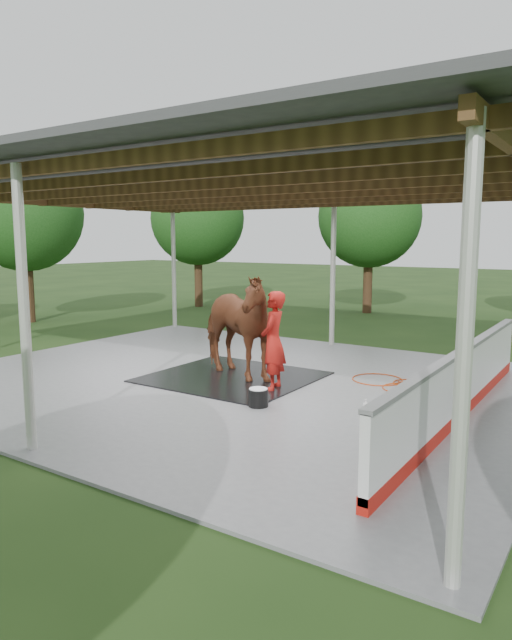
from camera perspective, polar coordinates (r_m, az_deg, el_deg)
The scene contains 12 objects.
ground at distance 11.87m, azimuth -2.50°, elevation -6.19°, with size 100.00×100.00×0.00m, color #1E3814.
concrete_slab at distance 11.86m, azimuth -2.50°, elevation -6.07°, with size 12.00×10.00×0.05m, color slate.
pavilion_structure at distance 11.54m, azimuth -2.62°, elevation 13.25°, with size 12.60×10.60×4.05m.
dasher_board at distance 9.83m, azimuth 19.87°, elevation -6.14°, with size 0.16×8.00×1.15m.
tree_belt at distance 12.10m, azimuth 1.13°, elevation 12.18°, with size 28.00×28.00×5.80m.
rubber_mat at distance 12.02m, azimuth -2.38°, elevation -5.70°, with size 3.25×3.05×0.02m, color black.
horse at distance 11.80m, azimuth -2.41°, elevation -0.50°, with size 1.17×2.58×2.18m, color brown.
handler at distance 10.86m, azimuth 1.74°, elevation -2.11°, with size 0.69×0.46×1.91m, color #AA1712.
wash_bucket at distance 9.95m, azimuth 0.23°, elevation -7.72°, with size 0.35×0.35×0.32m.
soap_bottle_a at distance 9.72m, azimuth 10.91°, elevation -8.49°, with size 0.10×0.10×0.26m, color silver.
soap_bottle_b at distance 9.92m, azimuth 16.02°, elevation -8.49°, with size 0.09×0.09×0.20m, color #338CD8.
hose_coil at distance 11.86m, azimuth 13.99°, elevation -6.13°, with size 2.08×1.42×0.02m.
Camera 1 is at (6.77, -9.30, 2.93)m, focal length 32.00 mm.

